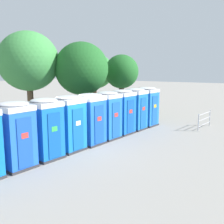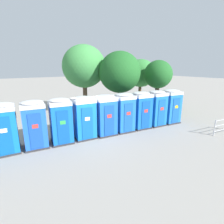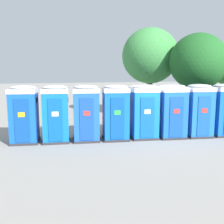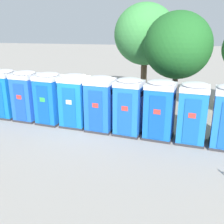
{
  "view_description": "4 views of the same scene",
  "coord_description": "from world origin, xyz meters",
  "px_view_note": "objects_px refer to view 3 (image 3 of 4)",
  "views": [
    {
      "loc": [
        -9.68,
        -7.8,
        3.76
      ],
      "look_at": [
        2.4,
        -0.53,
        1.38
      ],
      "focal_mm": 42.0,
      "sensor_mm": 36.0,
      "label": 1
    },
    {
      "loc": [
        -4.83,
        -9.26,
        4.25
      ],
      "look_at": [
        1.12,
        -0.37,
        1.4
      ],
      "focal_mm": 28.0,
      "sensor_mm": 36.0,
      "label": 2
    },
    {
      "loc": [
        -5.42,
        -11.4,
        3.15
      ],
      "look_at": [
        -2.21,
        0.05,
        1.29
      ],
      "focal_mm": 42.0,
      "sensor_mm": 36.0,
      "label": 3
    },
    {
      "loc": [
        3.7,
        -11.44,
        4.62
      ],
      "look_at": [
        1.19,
        -0.38,
        0.92
      ],
      "focal_mm": 42.0,
      "sensor_mm": 36.0,
      "label": 4
    }
  ],
  "objects_px": {
    "portapotty_4": "(144,111)",
    "portapotty_6": "(199,110)",
    "portapotty_3": "(116,112)",
    "portapotty_2": "(86,113)",
    "portapotty_7": "(224,110)",
    "portapotty_1": "(56,113)",
    "street_tree_2": "(198,62)",
    "street_tree_3": "(150,56)",
    "portapotty_0": "(24,114)",
    "portapotty_5": "(172,111)"
  },
  "relations": [
    {
      "from": "portapotty_4",
      "to": "street_tree_3",
      "type": "bearing_deg",
      "value": 63.89
    },
    {
      "from": "portapotty_0",
      "to": "portapotty_7",
      "type": "relative_size",
      "value": 1.0
    },
    {
      "from": "portapotty_2",
      "to": "portapotty_7",
      "type": "xyz_separation_m",
      "value": [
        6.72,
        -0.86,
        -0.0
      ]
    },
    {
      "from": "portapotty_2",
      "to": "portapotty_3",
      "type": "distance_m",
      "value": 1.36
    },
    {
      "from": "portapotty_2",
      "to": "street_tree_3",
      "type": "distance_m",
      "value": 7.99
    },
    {
      "from": "portapotty_3",
      "to": "portapotty_1",
      "type": "bearing_deg",
      "value": 172.47
    },
    {
      "from": "portapotty_7",
      "to": "street_tree_2",
      "type": "height_order",
      "value": "street_tree_2"
    },
    {
      "from": "portapotty_4",
      "to": "portapotty_0",
      "type": "bearing_deg",
      "value": 172.86
    },
    {
      "from": "portapotty_1",
      "to": "portapotty_6",
      "type": "relative_size",
      "value": 1.0
    },
    {
      "from": "portapotty_0",
      "to": "portapotty_4",
      "type": "bearing_deg",
      "value": -7.14
    },
    {
      "from": "portapotty_4",
      "to": "portapotty_6",
      "type": "height_order",
      "value": "same"
    },
    {
      "from": "portapotty_6",
      "to": "portapotty_7",
      "type": "distance_m",
      "value": 1.36
    },
    {
      "from": "portapotty_1",
      "to": "street_tree_2",
      "type": "height_order",
      "value": "street_tree_2"
    },
    {
      "from": "portapotty_5",
      "to": "street_tree_3",
      "type": "height_order",
      "value": "street_tree_3"
    },
    {
      "from": "portapotty_2",
      "to": "portapotty_1",
      "type": "bearing_deg",
      "value": 172.64
    },
    {
      "from": "portapotty_6",
      "to": "street_tree_3",
      "type": "distance_m",
      "value": 6.53
    },
    {
      "from": "portapotty_0",
      "to": "portapotty_3",
      "type": "bearing_deg",
      "value": -7.89
    },
    {
      "from": "portapotty_5",
      "to": "street_tree_2",
      "type": "relative_size",
      "value": 0.47
    },
    {
      "from": "portapotty_2",
      "to": "portapotty_5",
      "type": "height_order",
      "value": "same"
    },
    {
      "from": "portapotty_4",
      "to": "portapotty_5",
      "type": "relative_size",
      "value": 1.0
    },
    {
      "from": "portapotty_1",
      "to": "portapotty_6",
      "type": "height_order",
      "value": "same"
    },
    {
      "from": "portapotty_2",
      "to": "portapotty_7",
      "type": "height_order",
      "value": "same"
    },
    {
      "from": "portapotty_3",
      "to": "portapotty_7",
      "type": "distance_m",
      "value": 5.42
    },
    {
      "from": "portapotty_6",
      "to": "portapotty_7",
      "type": "bearing_deg",
      "value": -6.7
    },
    {
      "from": "portapotty_3",
      "to": "street_tree_2",
      "type": "bearing_deg",
      "value": 24.05
    },
    {
      "from": "portapotty_0",
      "to": "portapotty_5",
      "type": "relative_size",
      "value": 1.0
    },
    {
      "from": "street_tree_2",
      "to": "portapotty_3",
      "type": "bearing_deg",
      "value": -155.95
    },
    {
      "from": "portapotty_7",
      "to": "portapotty_6",
      "type": "bearing_deg",
      "value": 173.3
    },
    {
      "from": "portapotty_5",
      "to": "street_tree_2",
      "type": "distance_m",
      "value": 5.08
    },
    {
      "from": "portapotty_1",
      "to": "portapotty_3",
      "type": "relative_size",
      "value": 1.0
    },
    {
      "from": "portapotty_4",
      "to": "street_tree_2",
      "type": "xyz_separation_m",
      "value": [
        4.63,
        2.79,
        2.41
      ]
    },
    {
      "from": "portapotty_5",
      "to": "street_tree_2",
      "type": "height_order",
      "value": "street_tree_2"
    },
    {
      "from": "portapotty_3",
      "to": "portapotty_5",
      "type": "relative_size",
      "value": 1.0
    },
    {
      "from": "portapotty_1",
      "to": "street_tree_2",
      "type": "bearing_deg",
      "value": 14.95
    },
    {
      "from": "street_tree_2",
      "to": "street_tree_3",
      "type": "height_order",
      "value": "street_tree_3"
    },
    {
      "from": "portapotty_6",
      "to": "portapotty_4",
      "type": "bearing_deg",
      "value": 171.52
    },
    {
      "from": "portapotty_4",
      "to": "portapotty_7",
      "type": "distance_m",
      "value": 4.07
    },
    {
      "from": "portapotty_2",
      "to": "portapotty_0",
      "type": "bearing_deg",
      "value": 172.01
    },
    {
      "from": "portapotty_0",
      "to": "portapotty_2",
      "type": "height_order",
      "value": "same"
    },
    {
      "from": "portapotty_1",
      "to": "portapotty_6",
      "type": "xyz_separation_m",
      "value": [
        6.72,
        -0.87,
        -0.0
      ]
    },
    {
      "from": "portapotty_2",
      "to": "street_tree_3",
      "type": "relative_size",
      "value": 0.42
    },
    {
      "from": "portapotty_6",
      "to": "portapotty_1",
      "type": "bearing_deg",
      "value": 172.62
    },
    {
      "from": "portapotty_0",
      "to": "portapotty_1",
      "type": "relative_size",
      "value": 1.0
    },
    {
      "from": "portapotty_5",
      "to": "portapotty_6",
      "type": "height_order",
      "value": "same"
    },
    {
      "from": "portapotty_3",
      "to": "street_tree_2",
      "type": "distance_m",
      "value": 6.99
    },
    {
      "from": "portapotty_3",
      "to": "street_tree_3",
      "type": "bearing_deg",
      "value": 53.02
    },
    {
      "from": "portapotty_3",
      "to": "portapotty_5",
      "type": "height_order",
      "value": "same"
    },
    {
      "from": "portapotty_1",
      "to": "portapotty_3",
      "type": "bearing_deg",
      "value": -7.53
    },
    {
      "from": "portapotty_3",
      "to": "portapotty_2",
      "type": "bearing_deg",
      "value": 172.3
    },
    {
      "from": "portapotty_2",
      "to": "portapotty_6",
      "type": "bearing_deg",
      "value": -7.39
    }
  ]
}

